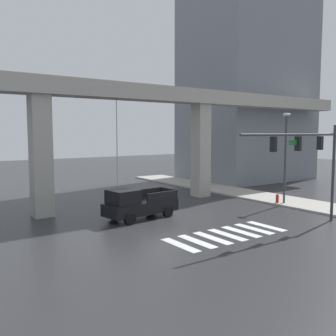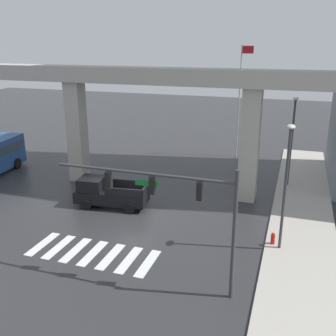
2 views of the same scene
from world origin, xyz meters
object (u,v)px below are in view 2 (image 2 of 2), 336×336
Objects in this scene: street_lamp_mid_block at (292,132)px; fire_hydrant at (273,239)px; traffic_signal_mast at (176,199)px; flagpole at (240,94)px; street_lamp_near_corner at (286,174)px; pickup_truck at (108,193)px.

street_lamp_mid_block reaches higher than fire_hydrant.
fire_hydrant is (4.13, 5.48, -4.13)m from traffic_signal_mast.
traffic_signal_mast is at bearing -88.21° from flagpole.
street_lamp_near_corner is at bearing -73.84° from flagpole.
flagpole reaches higher than fire_hydrant.
pickup_truck is 0.48× the size of flagpole.
street_lamp_mid_block is at bearing 90.00° from street_lamp_near_corner.
street_lamp_near_corner is (12.02, -2.49, 3.57)m from pickup_truck.
fire_hydrant is at bearing 140.17° from street_lamp_near_corner.
fire_hydrant is at bearing 52.98° from traffic_signal_mast.
fire_hydrant is (-0.40, 0.33, -4.13)m from street_lamp_near_corner.
pickup_truck is at bearing 134.40° from traffic_signal_mast.
traffic_signal_mast is 1.20× the size of street_lamp_mid_block.
traffic_signal_mast reaches higher than pickup_truck.
street_lamp_mid_block is at bearing 87.81° from fire_hydrant.
traffic_signal_mast is at bearing -105.88° from street_lamp_mid_block.
flagpole is at bearing 91.79° from traffic_signal_mast.
pickup_truck is 17.88m from flagpole.
flagpole reaches higher than street_lamp_mid_block.
flagpole is (-5.26, 18.17, 1.77)m from street_lamp_near_corner.
street_lamp_near_corner is at bearing -39.83° from fire_hydrant.
street_lamp_mid_block is at bearing 74.12° from traffic_signal_mast.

